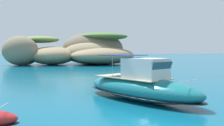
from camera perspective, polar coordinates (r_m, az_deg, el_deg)
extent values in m
ellipsoid|color=#9E8966|center=(63.81, -2.02, 1.65)|extent=(22.06, 21.57, 4.30)
ellipsoid|color=#756651|center=(68.00, -4.23, 3.32)|extent=(9.66, 9.31, 8.07)
ellipsoid|color=#756651|center=(68.39, -4.07, 3.32)|extent=(20.57, 19.05, 8.07)
ellipsoid|color=#9E8966|center=(65.31, -5.03, 2.33)|extent=(17.53, 17.51, 5.79)
ellipsoid|color=#517538|center=(67.41, -1.97, 5.88)|extent=(12.72, 11.56, 1.95)
ellipsoid|color=#9E8966|center=(64.06, -13.04, 1.60)|extent=(12.83, 14.05, 4.35)
ellipsoid|color=#84755B|center=(63.22, -19.64, 2.59)|extent=(11.48, 10.88, 6.79)
ellipsoid|color=#756651|center=(64.68, -18.48, 2.11)|extent=(7.78, 7.38, 5.66)
ellipsoid|color=olive|center=(66.58, -15.54, 5.02)|extent=(9.25, 8.41, 1.70)
cylinder|color=silver|center=(13.20, -22.85, -8.65)|extent=(0.11, 1.28, 0.04)
ellipsoid|color=#19727A|center=(19.22, 6.17, -5.56)|extent=(8.62, 10.20, 1.76)
ellipsoid|color=black|center=(19.29, 6.17, -6.72)|extent=(8.80, 10.41, 0.21)
cube|color=#C6B793|center=(19.65, 4.49, -3.16)|extent=(5.50, 6.16, 0.06)
cube|color=silver|center=(18.71, 7.38, -1.16)|extent=(3.47, 3.63, 1.45)
cube|color=#2D4756|center=(17.79, 10.99, -0.95)|extent=(1.82, 1.45, 0.77)
cylinder|color=silver|center=(16.71, 16.62, -3.76)|extent=(1.78, 1.31, 0.04)
cube|color=navy|center=(20.26, 2.38, 1.74)|extent=(3.79, 3.94, 0.04)
cylinder|color=silver|center=(21.07, 4.48, -0.47)|extent=(0.03, 0.03, 1.66)
cylinder|color=silver|center=(19.55, 0.10, -0.74)|extent=(0.03, 0.03, 1.66)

